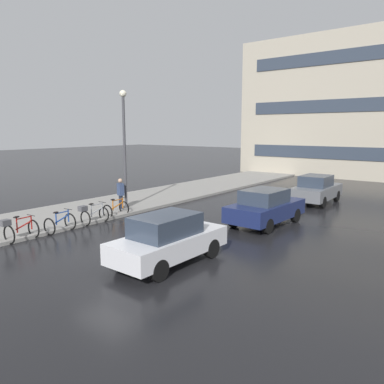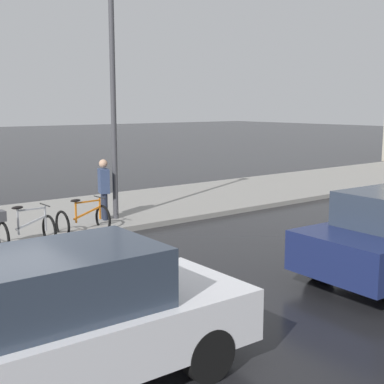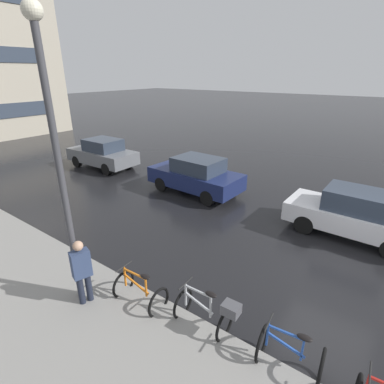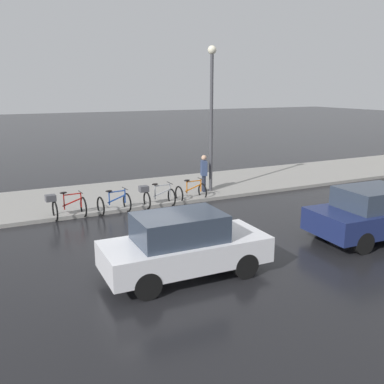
{
  "view_description": "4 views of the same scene",
  "coord_description": "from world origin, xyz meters",
  "px_view_note": "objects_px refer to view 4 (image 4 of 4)",
  "views": [
    {
      "loc": [
        9.95,
        -8.46,
        4.21
      ],
      "look_at": [
        0.22,
        4.16,
        1.56
      ],
      "focal_mm": 35.0,
      "sensor_mm": 36.0,
      "label": 1
    },
    {
      "loc": [
        7.52,
        -2.26,
        3.12
      ],
      "look_at": [
        -1.02,
        4.48,
        1.34
      ],
      "focal_mm": 50.0,
      "sensor_mm": 36.0,
      "label": 2
    },
    {
      "loc": [
        -7.73,
        -0.73,
        5.07
      ],
      "look_at": [
        0.41,
        5.17,
        1.02
      ],
      "focal_mm": 28.0,
      "sensor_mm": 36.0,
      "label": 3
    },
    {
      "loc": [
        11.25,
        -4.08,
        4.55
      ],
      "look_at": [
        -1.66,
        2.36,
        1.01
      ],
      "focal_mm": 40.0,
      "sensor_mm": 36.0,
      "label": 4
    }
  ],
  "objects_px": {
    "bicycle_farthest": "(191,192)",
    "car_white": "(184,245)",
    "bicycle_nearest": "(65,206)",
    "car_navy": "(375,213)",
    "streetlamp": "(211,106)",
    "bicycle_second": "(114,203)",
    "bicycle_third": "(156,195)",
    "pedestrian": "(204,172)"
  },
  "relations": [
    {
      "from": "bicycle_farthest",
      "to": "car_white",
      "type": "relative_size",
      "value": 0.29
    },
    {
      "from": "bicycle_nearest",
      "to": "car_white",
      "type": "distance_m",
      "value": 6.3
    },
    {
      "from": "car_navy",
      "to": "streetlamp",
      "type": "bearing_deg",
      "value": -166.44
    },
    {
      "from": "bicycle_second",
      "to": "bicycle_third",
      "type": "bearing_deg",
      "value": 92.44
    },
    {
      "from": "bicycle_nearest",
      "to": "streetlamp",
      "type": "bearing_deg",
      "value": 98.86
    },
    {
      "from": "bicycle_third",
      "to": "streetlamp",
      "type": "relative_size",
      "value": 0.22
    },
    {
      "from": "car_white",
      "to": "pedestrian",
      "type": "relative_size",
      "value": 2.37
    },
    {
      "from": "bicycle_third",
      "to": "bicycle_farthest",
      "type": "distance_m",
      "value": 1.71
    },
    {
      "from": "car_white",
      "to": "car_navy",
      "type": "bearing_deg",
      "value": 88.54
    },
    {
      "from": "bicycle_nearest",
      "to": "car_navy",
      "type": "distance_m",
      "value": 10.23
    },
    {
      "from": "bicycle_nearest",
      "to": "pedestrian",
      "type": "height_order",
      "value": "pedestrian"
    },
    {
      "from": "bicycle_nearest",
      "to": "car_navy",
      "type": "relative_size",
      "value": 0.32
    },
    {
      "from": "car_white",
      "to": "bicycle_farthest",
      "type": "bearing_deg",
      "value": 152.16
    },
    {
      "from": "bicycle_farthest",
      "to": "streetlamp",
      "type": "relative_size",
      "value": 0.19
    },
    {
      "from": "car_navy",
      "to": "bicycle_nearest",
      "type": "bearing_deg",
      "value": -127.43
    },
    {
      "from": "car_navy",
      "to": "pedestrian",
      "type": "distance_m",
      "value": 7.55
    },
    {
      "from": "bicycle_nearest",
      "to": "bicycle_farthest",
      "type": "xyz_separation_m",
      "value": [
        -0.3,
        5.08,
        -0.12
      ]
    },
    {
      "from": "streetlamp",
      "to": "bicycle_nearest",
      "type": "bearing_deg",
      "value": -81.14
    },
    {
      "from": "car_white",
      "to": "streetlamp",
      "type": "distance_m",
      "value": 8.96
    },
    {
      "from": "streetlamp",
      "to": "car_white",
      "type": "bearing_deg",
      "value": -33.44
    },
    {
      "from": "bicycle_second",
      "to": "car_white",
      "type": "bearing_deg",
      "value": -0.05
    },
    {
      "from": "bicycle_nearest",
      "to": "bicycle_farthest",
      "type": "relative_size",
      "value": 1.15
    },
    {
      "from": "bicycle_nearest",
      "to": "bicycle_third",
      "type": "xyz_separation_m",
      "value": [
        0.02,
        3.4,
        -0.01
      ]
    },
    {
      "from": "bicycle_farthest",
      "to": "car_navy",
      "type": "xyz_separation_m",
      "value": [
        6.52,
        3.04,
        0.43
      ]
    },
    {
      "from": "pedestrian",
      "to": "bicycle_farthest",
      "type": "bearing_deg",
      "value": -52.83
    },
    {
      "from": "pedestrian",
      "to": "streetlamp",
      "type": "bearing_deg",
      "value": 78.39
    },
    {
      "from": "car_white",
      "to": "bicycle_third",
      "type": "bearing_deg",
      "value": 164.48
    },
    {
      "from": "bicycle_second",
      "to": "bicycle_farthest",
      "type": "distance_m",
      "value": 3.37
    },
    {
      "from": "bicycle_second",
      "to": "pedestrian",
      "type": "bearing_deg",
      "value": 104.78
    },
    {
      "from": "bicycle_second",
      "to": "bicycle_third",
      "type": "height_order",
      "value": "bicycle_third"
    },
    {
      "from": "bicycle_nearest",
      "to": "car_white",
      "type": "bearing_deg",
      "value": 15.92
    },
    {
      "from": "bicycle_nearest",
      "to": "car_navy",
      "type": "height_order",
      "value": "car_navy"
    },
    {
      "from": "streetlamp",
      "to": "bicycle_third",
      "type": "bearing_deg",
      "value": -71.22
    },
    {
      "from": "bicycle_nearest",
      "to": "bicycle_second",
      "type": "bearing_deg",
      "value": 87.05
    },
    {
      "from": "bicycle_third",
      "to": "streetlamp",
      "type": "height_order",
      "value": "streetlamp"
    },
    {
      "from": "bicycle_farthest",
      "to": "streetlamp",
      "type": "xyz_separation_m",
      "value": [
        -0.69,
        1.3,
        3.41
      ]
    },
    {
      "from": "bicycle_nearest",
      "to": "bicycle_farthest",
      "type": "distance_m",
      "value": 5.09
    },
    {
      "from": "bicycle_third",
      "to": "bicycle_farthest",
      "type": "height_order",
      "value": "bicycle_third"
    },
    {
      "from": "bicycle_second",
      "to": "bicycle_farthest",
      "type": "xyz_separation_m",
      "value": [
        -0.39,
        3.35,
        -0.01
      ]
    },
    {
      "from": "bicycle_nearest",
      "to": "pedestrian",
      "type": "bearing_deg",
      "value": 99.87
    },
    {
      "from": "bicycle_farthest",
      "to": "bicycle_nearest",
      "type": "bearing_deg",
      "value": -86.57
    },
    {
      "from": "bicycle_second",
      "to": "streetlamp",
      "type": "height_order",
      "value": "streetlamp"
    }
  ]
}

